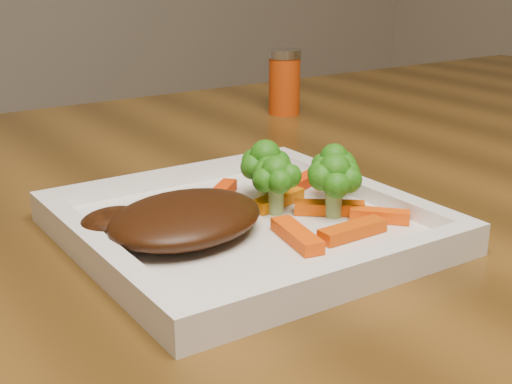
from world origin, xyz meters
TOP-DOWN VIEW (x-y plane):
  - plate at (-0.39, -0.28)m, footprint 0.27×0.27m
  - steak at (-0.44, -0.28)m, footprint 0.15×0.13m
  - broccoli_0 at (-0.34, -0.24)m, footprint 0.06×0.06m
  - broccoli_1 at (-0.29, -0.27)m, footprint 0.06×0.06m
  - broccoli_2 at (-0.32, -0.31)m, footprint 0.07×0.07m
  - broccoli_3 at (-0.35, -0.27)m, footprint 0.06×0.06m
  - carrot_0 at (-0.33, -0.35)m, footprint 0.06×0.02m
  - carrot_1 at (-0.29, -0.34)m, footprint 0.04×0.04m
  - carrot_2 at (-0.38, -0.33)m, footprint 0.03×0.06m
  - carrot_3 at (-0.29, -0.23)m, footprint 0.05×0.03m
  - carrot_4 at (-0.37, -0.21)m, footprint 0.05×0.04m
  - carrot_5 at (-0.32, -0.30)m, footprint 0.06×0.05m
  - carrot_6 at (-0.34, -0.26)m, footprint 0.06×0.03m
  - spice_shaker at (-0.09, 0.08)m, footprint 0.05×0.05m

SIDE VIEW (x-z plane):
  - plate at x=-0.39m, z-range 0.75..0.76m
  - carrot_0 at x=-0.33m, z-range 0.76..0.77m
  - carrot_1 at x=-0.29m, z-range 0.76..0.77m
  - carrot_2 at x=-0.38m, z-range 0.76..0.77m
  - carrot_3 at x=-0.29m, z-range 0.76..0.77m
  - carrot_4 at x=-0.37m, z-range 0.76..0.77m
  - carrot_5 at x=-0.32m, z-range 0.76..0.77m
  - carrot_6 at x=-0.34m, z-range 0.76..0.77m
  - steak at x=-0.44m, z-range 0.76..0.79m
  - broccoli_2 at x=-0.32m, z-range 0.76..0.82m
  - broccoli_3 at x=-0.35m, z-range 0.76..0.82m
  - broccoli_1 at x=-0.29m, z-range 0.76..0.83m
  - spice_shaker at x=-0.09m, z-range 0.75..0.84m
  - broccoli_0 at x=-0.34m, z-range 0.76..0.83m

